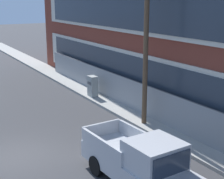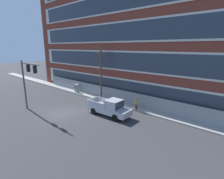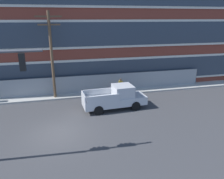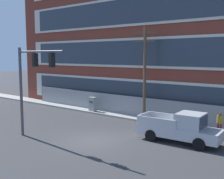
{
  "view_description": "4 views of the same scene",
  "coord_description": "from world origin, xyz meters",
  "px_view_note": "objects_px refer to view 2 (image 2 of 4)",
  "views": [
    {
      "loc": [
        14.0,
        -3.24,
        6.73
      ],
      "look_at": [
        0.58,
        4.56,
        2.59
      ],
      "focal_mm": 55.0,
      "sensor_mm": 36.0,
      "label": 1
    },
    {
      "loc": [
        18.08,
        -11.0,
        8.01
      ],
      "look_at": [
        3.78,
        4.97,
        2.72
      ],
      "focal_mm": 28.0,
      "sensor_mm": 36.0,
      "label": 2
    },
    {
      "loc": [
        0.36,
        -13.91,
        7.68
      ],
      "look_at": [
        4.38,
        2.7,
        2.0
      ],
      "focal_mm": 35.0,
      "sensor_mm": 36.0,
      "label": 3
    },
    {
      "loc": [
        12.53,
        -13.85,
        5.82
      ],
      "look_at": [
        -0.86,
        3.17,
        3.16
      ],
      "focal_mm": 45.0,
      "sensor_mm": 36.0,
      "label": 4
    }
  ],
  "objects_px": {
    "pickup_truck_silver": "(110,108)",
    "pedestrian_near_cabinet": "(137,103)",
    "electrical_cabinet": "(77,89)",
    "utility_pole_near_corner": "(101,70)",
    "traffic_signal_mast": "(27,76)"
  },
  "relations": [
    {
      "from": "pickup_truck_silver",
      "to": "pedestrian_near_cabinet",
      "type": "relative_size",
      "value": 3.33
    },
    {
      "from": "electrical_cabinet",
      "to": "pedestrian_near_cabinet",
      "type": "distance_m",
      "value": 12.78
    },
    {
      "from": "pickup_truck_silver",
      "to": "traffic_signal_mast",
      "type": "bearing_deg",
      "value": -147.42
    },
    {
      "from": "pickup_truck_silver",
      "to": "utility_pole_near_corner",
      "type": "bearing_deg",
      "value": 144.15
    },
    {
      "from": "utility_pole_near_corner",
      "to": "pedestrian_near_cabinet",
      "type": "bearing_deg",
      "value": -2.1
    },
    {
      "from": "pickup_truck_silver",
      "to": "pedestrian_near_cabinet",
      "type": "height_order",
      "value": "pickup_truck_silver"
    },
    {
      "from": "pickup_truck_silver",
      "to": "utility_pole_near_corner",
      "type": "xyz_separation_m",
      "value": [
        -5.22,
        3.77,
        3.59
      ]
    },
    {
      "from": "utility_pole_near_corner",
      "to": "pedestrian_near_cabinet",
      "type": "xyz_separation_m",
      "value": [
        6.63,
        -0.24,
        -3.58
      ]
    },
    {
      "from": "utility_pole_near_corner",
      "to": "pickup_truck_silver",
      "type": "bearing_deg",
      "value": -35.85
    },
    {
      "from": "pickup_truck_silver",
      "to": "pedestrian_near_cabinet",
      "type": "xyz_separation_m",
      "value": [
        1.42,
        3.53,
        0.01
      ]
    },
    {
      "from": "utility_pole_near_corner",
      "to": "traffic_signal_mast",
      "type": "bearing_deg",
      "value": -110.12
    },
    {
      "from": "traffic_signal_mast",
      "to": "pedestrian_near_cabinet",
      "type": "xyz_separation_m",
      "value": [
        10.03,
        9.03,
        -3.47
      ]
    },
    {
      "from": "traffic_signal_mast",
      "to": "electrical_cabinet",
      "type": "height_order",
      "value": "traffic_signal_mast"
    },
    {
      "from": "pedestrian_near_cabinet",
      "to": "pickup_truck_silver",
      "type": "bearing_deg",
      "value": -111.88
    },
    {
      "from": "electrical_cabinet",
      "to": "pedestrian_near_cabinet",
      "type": "bearing_deg",
      "value": -1.11
    }
  ]
}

